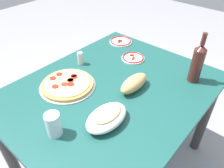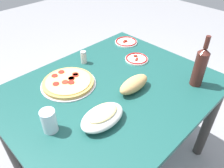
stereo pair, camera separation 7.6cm
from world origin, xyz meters
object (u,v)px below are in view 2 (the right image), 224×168
object	(u,v)px
baked_pasta_dish	(102,116)
water_glass	(49,121)
side_plate_near	(126,42)
spice_shaker	(84,57)
wine_bottle	(200,66)
side_plate_far	(137,59)
bread_loaf	(134,84)
pepperoni_pizza	(68,82)
dining_table	(112,103)

from	to	relation	value
baked_pasta_dish	water_glass	distance (m)	0.25
side_plate_near	baked_pasta_dish	bearing A→B (deg)	34.61
baked_pasta_dish	spice_shaker	world-z (taller)	spice_shaker
wine_bottle	side_plate_near	size ratio (longest dim) A/B	1.76
baked_pasta_dish	wine_bottle	world-z (taller)	wine_bottle
side_plate_far	bread_loaf	distance (m)	0.34
wine_bottle	spice_shaker	xyz separation A→B (m)	(0.32, -0.66, -0.08)
wine_bottle	spice_shaker	size ratio (longest dim) A/B	3.58
water_glass	side_plate_near	size ratio (longest dim) A/B	0.67
side_plate_far	pepperoni_pizza	bearing A→B (deg)	-11.76
dining_table	water_glass	world-z (taller)	water_glass
bread_loaf	pepperoni_pizza	bearing A→B (deg)	-52.48
wine_bottle	water_glass	xyz separation A→B (m)	(0.81, -0.30, -0.07)
water_glass	baked_pasta_dish	bearing A→B (deg)	146.42
pepperoni_pizza	baked_pasta_dish	distance (m)	0.37
wine_bottle	bread_loaf	bearing A→B (deg)	-36.11
side_plate_far	bread_loaf	world-z (taller)	bread_loaf
baked_pasta_dish	side_plate_near	size ratio (longest dim) A/B	1.36
pepperoni_pizza	spice_shaker	xyz separation A→B (m)	(-0.22, -0.13, 0.03)
dining_table	side_plate_near	bearing A→B (deg)	-145.77
dining_table	baked_pasta_dish	xyz separation A→B (m)	(0.22, 0.16, 0.16)
dining_table	bread_loaf	world-z (taller)	bread_loaf
pepperoni_pizza	baked_pasta_dish	xyz separation A→B (m)	(0.06, 0.37, 0.03)
pepperoni_pizza	side_plate_far	xyz separation A→B (m)	(-0.51, 0.11, -0.01)
side_plate_far	spice_shaker	bearing A→B (deg)	-39.05
baked_pasta_dish	side_plate_far	xyz separation A→B (m)	(-0.57, -0.26, -0.03)
wine_bottle	side_plate_far	world-z (taller)	wine_bottle
wine_bottle	side_plate_far	xyz separation A→B (m)	(0.04, -0.43, -0.12)
dining_table	baked_pasta_dish	bearing A→B (deg)	35.43
dining_table	spice_shaker	size ratio (longest dim) A/B	14.11
baked_pasta_dish	dining_table	bearing A→B (deg)	-144.57
wine_bottle	water_glass	world-z (taller)	wine_bottle
bread_loaf	dining_table	bearing A→B (deg)	-52.33
baked_pasta_dish	spice_shaker	distance (m)	0.57
side_plate_near	pepperoni_pizza	bearing A→B (deg)	10.66
wine_bottle	pepperoni_pizza	bearing A→B (deg)	-44.40
side_plate_far	water_glass	bearing A→B (deg)	9.17
baked_pasta_dish	side_plate_near	distance (m)	0.86
spice_shaker	pepperoni_pizza	bearing A→B (deg)	29.65
pepperoni_pizza	wine_bottle	size ratio (longest dim) A/B	1.06
pepperoni_pizza	dining_table	bearing A→B (deg)	127.44
pepperoni_pizza	bread_loaf	size ratio (longest dim) A/B	1.52
wine_bottle	bread_loaf	size ratio (longest dim) A/B	1.44
side_plate_near	spice_shaker	size ratio (longest dim) A/B	2.03
water_glass	side_plate_near	distance (m)	0.98
bread_loaf	spice_shaker	distance (m)	0.44
baked_pasta_dish	bread_loaf	size ratio (longest dim) A/B	1.11
wine_bottle	side_plate_near	distance (m)	0.67
wine_bottle	water_glass	size ratio (longest dim) A/B	2.63
water_glass	spice_shaker	bearing A→B (deg)	-143.88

